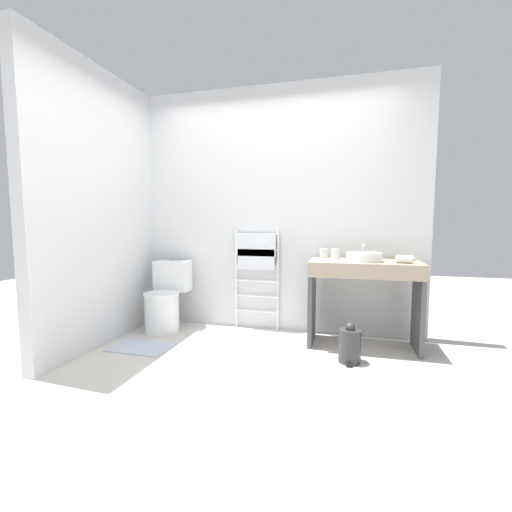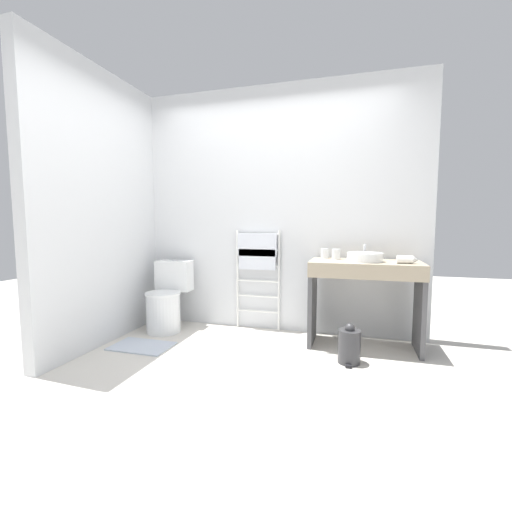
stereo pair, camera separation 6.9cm
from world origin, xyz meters
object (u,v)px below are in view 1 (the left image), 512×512
at_px(toilet, 165,301).
at_px(sink_basin, 364,257).
at_px(cup_near_edge, 335,254).
at_px(cup_near_wall, 324,253).
at_px(hair_dryer, 405,259).
at_px(trash_bin, 350,345).
at_px(towel_radiator, 256,258).

xyz_separation_m(toilet, sink_basin, (2.06, 0.02, 0.54)).
bearing_deg(cup_near_edge, sink_basin, -25.57).
bearing_deg(cup_near_edge, cup_near_wall, 149.80).
xyz_separation_m(hair_dryer, trash_bin, (-0.46, -0.35, -0.71)).
relative_size(sink_basin, trash_bin, 0.94).
xyz_separation_m(towel_radiator, sink_basin, (1.11, -0.27, 0.07)).
relative_size(towel_radiator, cup_near_wall, 11.38).
relative_size(toilet, cup_near_edge, 7.55).
relative_size(toilet, towel_radiator, 0.69).
distance_m(cup_near_wall, hair_dryer, 0.76).
relative_size(towel_radiator, trash_bin, 3.21).
bearing_deg(hair_dryer, sink_basin, 171.17).
bearing_deg(cup_near_edge, towel_radiator, 170.30).
relative_size(cup_near_edge, trash_bin, 0.30).
xyz_separation_m(toilet, trash_bin, (1.94, -0.37, -0.18)).
bearing_deg(toilet, cup_near_edge, 4.85).
height_order(towel_radiator, sink_basin, towel_radiator).
relative_size(toilet, hair_dryer, 4.23).
height_order(towel_radiator, cup_near_edge, towel_radiator).
distance_m(cup_near_edge, hair_dryer, 0.63).
relative_size(towel_radiator, sink_basin, 3.41).
bearing_deg(sink_basin, toilet, -179.31).
xyz_separation_m(cup_near_wall, cup_near_edge, (0.12, -0.07, 0.00)).
height_order(toilet, trash_bin, toilet).
height_order(toilet, hair_dryer, hair_dryer).
relative_size(sink_basin, cup_near_edge, 3.19).
height_order(toilet, sink_basin, sink_basin).
height_order(cup_near_wall, hair_dryer, cup_near_wall).
bearing_deg(cup_near_wall, cup_near_edge, -30.20).
bearing_deg(towel_radiator, hair_dryer, -12.61).
relative_size(cup_near_wall, trash_bin, 0.28).
distance_m(toilet, cup_near_wall, 1.77).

